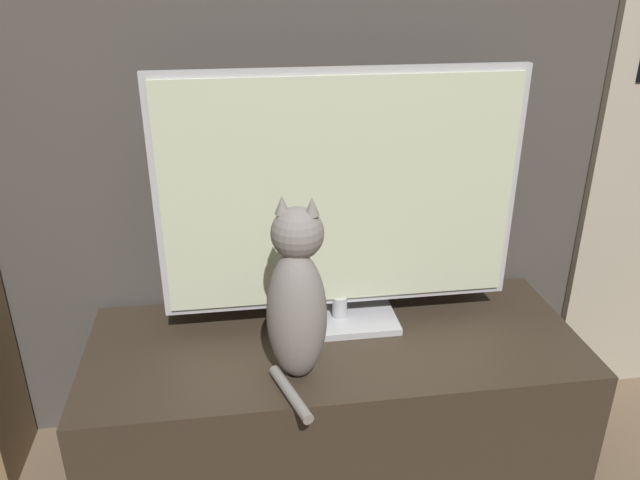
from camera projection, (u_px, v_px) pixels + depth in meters
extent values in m
cube|color=#47423D|center=(319.00, 16.00, 1.71)|extent=(4.80, 0.05, 2.60)
cube|color=#33281E|center=(334.00, 405.00, 1.86)|extent=(1.39, 0.56, 0.46)
cube|color=#B7B7BC|center=(339.00, 319.00, 1.85)|extent=(0.33, 0.20, 0.02)
cylinder|color=#B7B7BC|center=(340.00, 307.00, 1.83)|extent=(0.04, 0.04, 0.07)
cube|color=#B7B7BC|center=(341.00, 193.00, 1.69)|extent=(1.00, 0.02, 0.67)
cube|color=beige|center=(342.00, 195.00, 1.68)|extent=(0.96, 0.01, 0.64)
ellipsoid|color=gray|center=(297.00, 316.00, 1.54)|extent=(0.18, 0.17, 0.35)
ellipsoid|color=silver|center=(300.00, 312.00, 1.60)|extent=(0.09, 0.07, 0.19)
sphere|color=gray|center=(297.00, 233.00, 1.48)|extent=(0.16, 0.16, 0.13)
cone|color=gray|center=(282.00, 205.00, 1.46)|extent=(0.04, 0.04, 0.04)
cone|color=gray|center=(312.00, 206.00, 1.45)|extent=(0.04, 0.04, 0.04)
cylinder|color=gray|center=(290.00, 394.00, 1.52)|extent=(0.09, 0.21, 0.03)
cube|color=black|center=(2.00, 438.00, 1.88)|extent=(0.07, 0.19, 0.19)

